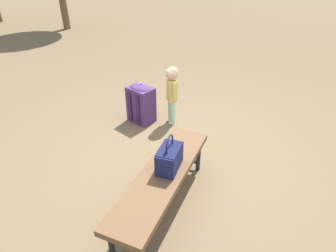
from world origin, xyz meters
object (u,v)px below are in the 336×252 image
(handbag, at_px, (169,157))
(child_standing, at_px, (172,87))
(backpack_large, at_px, (141,102))
(park_bench, at_px, (162,177))

(handbag, distance_m, child_standing, 1.61)
(handbag, bearing_deg, backpack_large, 20.09)
(child_standing, bearing_deg, park_bench, -177.34)
(child_standing, relative_size, backpack_large, 1.41)
(backpack_large, bearing_deg, park_bench, -162.55)
(handbag, height_order, backpack_large, handbag)
(handbag, bearing_deg, park_bench, 143.60)
(park_bench, xyz_separation_m, child_standing, (1.68, 0.08, 0.19))
(handbag, relative_size, child_standing, 0.42)
(handbag, bearing_deg, child_standing, 4.87)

